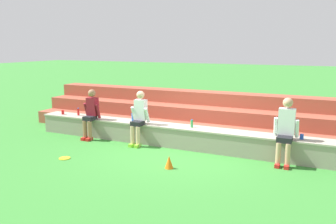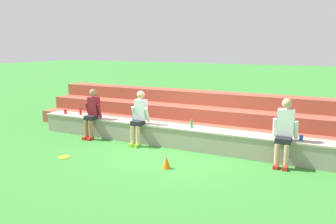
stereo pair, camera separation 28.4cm
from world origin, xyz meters
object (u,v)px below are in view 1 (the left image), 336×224
person_center (286,129)px  plastic_cup_right_end (302,137)px  water_bottle_near_right (133,117)px  water_bottle_mid_right (78,112)px  person_far_left (91,113)px  sports_cone (169,162)px  water_bottle_center_gap (192,124)px  plastic_cup_middle (63,112)px  person_left_of_center (139,116)px  frisbee (65,158)px

person_center → plastic_cup_right_end: (0.32, 0.24, -0.19)m
water_bottle_near_right → water_bottle_mid_right: water_bottle_near_right is taller
person_far_left → sports_cone: bearing=-23.3°
water_bottle_center_gap → plastic_cup_middle: water_bottle_center_gap is taller
water_bottle_center_gap → water_bottle_mid_right: water_bottle_mid_right is taller
person_left_of_center → person_center: person_center is taller
frisbee → water_bottle_near_right: bearing=73.3°
plastic_cup_right_end → frisbee: size_ratio=0.45×
person_center → sports_cone: person_center is taller
person_left_of_center → plastic_cup_middle: size_ratio=11.15×
person_far_left → person_center: size_ratio=0.94×
person_center → frisbee: person_center is taller
person_left_of_center → sports_cone: (1.47, -1.33, -0.62)m
person_left_of_center → plastic_cup_right_end: bearing=3.5°
plastic_cup_middle → plastic_cup_right_end: plastic_cup_middle is taller
water_bottle_near_right → plastic_cup_right_end: 4.38m
person_center → plastic_cup_right_end: person_center is taller
water_bottle_center_gap → sports_cone: size_ratio=0.74×
person_center → water_bottle_mid_right: (-5.91, 0.29, -0.14)m
frisbee → sports_cone: (2.48, 0.43, 0.13)m
person_center → plastic_cup_right_end: bearing=36.1°
water_bottle_mid_right → person_center: bearing=-2.8°
person_center → frisbee: bearing=-159.3°
water_bottle_near_right → water_bottle_mid_right: (-1.86, -0.03, -0.00)m
frisbee → plastic_cup_middle: bearing=131.5°
water_bottle_center_gap → water_bottle_mid_right: size_ratio=0.91×
water_bottle_near_right → plastic_cup_right_end: water_bottle_near_right is taller
water_bottle_mid_right → plastic_cup_middle: water_bottle_mid_right is taller
plastic_cup_right_end → person_far_left: bearing=-177.1°
person_left_of_center → person_center: bearing=0.1°
person_far_left → person_center: person_center is taller
water_bottle_mid_right → sports_cone: size_ratio=0.82×
water_bottle_center_gap → water_bottle_mid_right: 3.62m
water_bottle_near_right → water_bottle_center_gap: (1.76, -0.05, -0.01)m
water_bottle_center_gap → plastic_cup_middle: bearing=-179.2°
person_left_of_center → sports_cone: person_left_of_center is taller
water_bottle_center_gap → sports_cone: water_bottle_center_gap is taller
plastic_cup_middle → plastic_cup_right_end: 6.76m
person_center → water_bottle_mid_right: bearing=177.2°
person_far_left → water_bottle_center_gap: (2.91, 0.31, -0.10)m
person_center → water_bottle_near_right: person_center is taller
frisbee → person_center: bearing=20.7°
water_bottle_center_gap → frisbee: size_ratio=0.79×
water_bottle_near_right → plastic_cup_middle: (-2.38, -0.11, -0.05)m
person_left_of_center → frisbee: 2.16m
person_center → plastic_cup_middle: size_ratio=11.54×
plastic_cup_middle → sports_cone: bearing=-20.1°
sports_cone → water_bottle_mid_right: bearing=156.4°
frisbee → person_left_of_center: bearing=60.2°
water_bottle_center_gap → water_bottle_mid_right: bearing=179.7°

